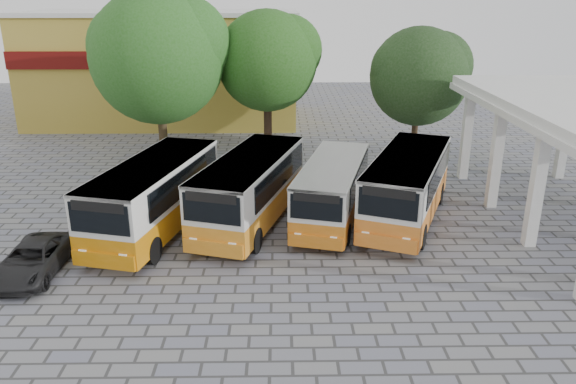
{
  "coord_description": "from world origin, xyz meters",
  "views": [
    {
      "loc": [
        -2.2,
        -18.67,
        9.67
      ],
      "look_at": [
        -1.84,
        4.13,
        1.5
      ],
      "focal_mm": 35.0,
      "sensor_mm": 36.0,
      "label": 1
    }
  ],
  "objects_px": {
    "bus_centre_left": "(250,186)",
    "bus_far_right": "(407,184)",
    "bus_far_left": "(155,193)",
    "bus_centre_right": "(332,188)",
    "parked_car": "(32,260)"
  },
  "relations": [
    {
      "from": "bus_centre_left",
      "to": "bus_far_left",
      "type": "bearing_deg",
      "value": -151.22
    },
    {
      "from": "bus_far_left",
      "to": "bus_centre_right",
      "type": "relative_size",
      "value": 1.13
    },
    {
      "from": "bus_centre_right",
      "to": "parked_car",
      "type": "xyz_separation_m",
      "value": [
        -11.22,
        -4.85,
        -0.97
      ]
    },
    {
      "from": "bus_centre_right",
      "to": "bus_far_right",
      "type": "bearing_deg",
      "value": 14.25
    },
    {
      "from": "bus_centre_right",
      "to": "bus_far_right",
      "type": "distance_m",
      "value": 3.29
    },
    {
      "from": "bus_centre_left",
      "to": "bus_centre_right",
      "type": "distance_m",
      "value": 3.59
    },
    {
      "from": "bus_centre_left",
      "to": "bus_far_right",
      "type": "xyz_separation_m",
      "value": [
        6.86,
        0.26,
        0.0
      ]
    },
    {
      "from": "bus_far_left",
      "to": "parked_car",
      "type": "distance_m",
      "value": 5.38
    },
    {
      "from": "bus_centre_left",
      "to": "bus_far_right",
      "type": "relative_size",
      "value": 0.99
    },
    {
      "from": "parked_car",
      "to": "bus_far_left",
      "type": "bearing_deg",
      "value": 45.73
    },
    {
      "from": "bus_far_left",
      "to": "bus_centre_left",
      "type": "bearing_deg",
      "value": 25.82
    },
    {
      "from": "bus_far_left",
      "to": "bus_far_right",
      "type": "distance_m",
      "value": 10.87
    },
    {
      "from": "bus_far_left",
      "to": "bus_far_right",
      "type": "height_order",
      "value": "bus_far_left"
    },
    {
      "from": "bus_centre_left",
      "to": "parked_car",
      "type": "bearing_deg",
      "value": -132.26
    },
    {
      "from": "bus_centre_left",
      "to": "bus_centre_right",
      "type": "xyz_separation_m",
      "value": [
        3.57,
        0.29,
        -0.19
      ]
    }
  ]
}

